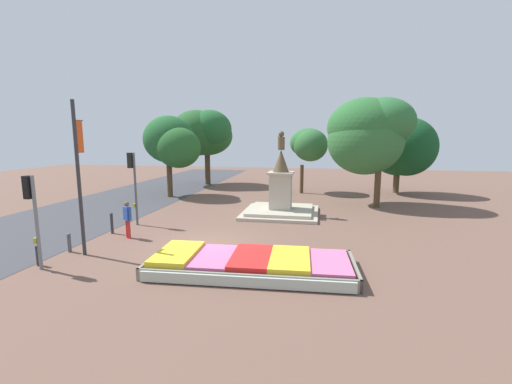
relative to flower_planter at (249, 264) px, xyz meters
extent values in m
plane|color=brown|center=(-2.35, 2.46, -0.26)|extent=(77.53, 77.53, 0.00)
cube|color=#3D3D42|center=(-11.99, 2.46, -0.25)|extent=(8.17, 67.83, 0.01)
cube|color=#38281C|center=(0.05, 0.06, -0.07)|extent=(7.10, 3.03, 0.38)
cube|color=gray|center=(0.13, -1.32, -0.05)|extent=(7.16, 0.47, 0.42)
cube|color=gray|center=(-0.02, 1.45, -0.05)|extent=(7.16, 0.47, 0.42)
cube|color=gray|center=(-3.48, -0.12, -0.05)|extent=(0.25, 2.87, 0.42)
cube|color=gray|center=(3.58, 0.25, -0.05)|extent=(0.25, 2.87, 0.42)
cube|color=yellow|center=(-2.65, -0.08, 0.23)|extent=(1.48, 2.54, 0.21)
cube|color=#D86699|center=(-1.30, -0.01, 0.18)|extent=(1.48, 2.54, 0.10)
cube|color=red|center=(0.05, 0.06, 0.21)|extent=(1.48, 2.54, 0.17)
cube|color=yellow|center=(1.40, 0.13, 0.21)|extent=(1.48, 2.54, 0.18)
cube|color=#D86699|center=(2.76, 0.21, 0.18)|extent=(1.48, 2.54, 0.10)
cube|color=#B2BCAD|center=(0.13, -1.37, -0.05)|extent=(6.81, 0.55, 0.35)
cube|color=#B0A591|center=(0.05, 9.16, -0.17)|extent=(4.51, 4.51, 0.18)
cube|color=#B2A893|center=(0.05, 9.16, 0.01)|extent=(3.80, 3.80, 0.18)
cube|color=#B2A893|center=(0.05, 9.16, 1.15)|extent=(1.28, 1.28, 2.11)
cube|color=#B2A893|center=(0.05, 9.16, 2.27)|extent=(1.51, 1.51, 0.12)
cone|color=brown|center=(0.05, 9.16, 2.99)|extent=(0.96, 0.96, 1.32)
cylinder|color=brown|center=(0.05, 9.16, 4.03)|extent=(0.41, 0.41, 0.77)
sphere|color=brown|center=(0.05, 9.16, 4.58)|extent=(0.34, 0.34, 0.34)
cylinder|color=brown|center=(-0.07, 9.39, 4.19)|extent=(0.35, 0.55, 0.59)
cylinder|color=slate|center=(-7.33, -1.21, 1.41)|extent=(0.12, 0.12, 3.34)
cube|color=black|center=(-7.53, -1.19, 2.68)|extent=(0.26, 0.30, 0.80)
cylinder|color=#4B0808|center=(-7.66, -1.18, 2.95)|extent=(0.04, 0.14, 0.14)
cylinder|color=#543E08|center=(-7.66, -1.18, 2.68)|extent=(0.04, 0.14, 0.14)
cylinder|color=green|center=(-7.66, -1.18, 2.42)|extent=(0.04, 0.14, 0.14)
cube|color=gold|center=(-7.43, -1.20, 0.79)|extent=(0.11, 0.17, 0.20)
cylinder|color=#4C5156|center=(-7.21, 5.17, 1.67)|extent=(0.12, 0.12, 3.85)
cube|color=black|center=(-7.41, 5.19, 3.19)|extent=(0.26, 0.30, 0.80)
cylinder|color=#4B0808|center=(-7.55, 5.19, 3.46)|extent=(0.04, 0.14, 0.14)
cylinder|color=yellow|center=(-7.55, 5.19, 3.19)|extent=(0.04, 0.14, 0.14)
cylinder|color=#0D4211|center=(-7.55, 5.19, 2.93)|extent=(0.04, 0.14, 0.14)
cube|color=gold|center=(-7.31, 5.18, 0.79)|extent=(0.11, 0.17, 0.20)
cylinder|color=#2D2D33|center=(-6.82, 0.42, 2.76)|extent=(0.14, 0.14, 6.04)
cube|color=#D84C19|center=(-6.81, 0.67, 4.41)|extent=(0.03, 0.35, 1.24)
cylinder|color=#2D2D33|center=(-6.81, 0.67, 5.03)|extent=(0.04, 0.49, 0.03)
cylinder|color=red|center=(-6.28, 2.81, 0.17)|extent=(0.13, 0.13, 0.86)
cylinder|color=red|center=(-6.43, 2.91, 0.17)|extent=(0.13, 0.13, 0.86)
cube|color=#264CA5|center=(-6.36, 2.86, 0.91)|extent=(0.44, 0.39, 0.61)
cylinder|color=#264CA5|center=(-6.15, 2.73, 0.88)|extent=(0.09, 0.09, 0.58)
cylinder|color=#264CA5|center=(-6.56, 2.99, 0.88)|extent=(0.09, 0.09, 0.58)
sphere|color=brown|center=(-6.36, 2.86, 1.35)|extent=(0.22, 0.22, 0.22)
cylinder|color=#2D2D33|center=(-7.69, -0.93, 0.07)|extent=(0.14, 0.14, 0.66)
sphere|color=#2D2D33|center=(-7.69, -0.93, 0.45)|extent=(0.16, 0.16, 0.16)
cylinder|color=#4C5156|center=(-7.64, 0.61, 0.08)|extent=(0.14, 0.14, 0.67)
sphere|color=#4C5156|center=(-7.64, 0.61, 0.45)|extent=(0.16, 0.16, 0.16)
cylinder|color=#2D2D33|center=(-7.54, 3.40, 0.20)|extent=(0.13, 0.13, 0.92)
sphere|color=#2D2D33|center=(-7.54, 3.40, 0.70)|extent=(0.15, 0.15, 0.15)
cylinder|color=#4C3823|center=(0.87, 17.48, 0.93)|extent=(0.30, 0.30, 2.38)
ellipsoid|color=#306734|center=(1.52, 17.78, 3.72)|extent=(2.83, 2.93, 2.63)
ellipsoid|color=#2D6830|center=(1.35, 18.23, 3.91)|extent=(3.12, 2.91, 2.45)
cylinder|color=brown|center=(8.74, 19.20, 0.77)|extent=(0.49, 0.49, 2.07)
ellipsoid|color=#164923|center=(9.23, 18.52, 3.62)|extent=(4.76, 4.25, 4.71)
ellipsoid|color=#1B4B23|center=(8.86, 18.87, 4.10)|extent=(4.28, 4.08, 3.25)
ellipsoid|color=#164A21|center=(8.65, 18.63, 3.41)|extent=(4.65, 4.29, 4.28)
cylinder|color=#4C3823|center=(-8.62, 21.21, 1.28)|extent=(0.52, 0.52, 3.07)
ellipsoid|color=#265E28|center=(-8.72, 21.45, 4.53)|extent=(5.09, 5.01, 3.82)
ellipsoid|color=#215C2C|center=(-8.18, 20.81, 5.14)|extent=(4.18, 4.56, 3.71)
ellipsoid|color=#265929|center=(-9.48, 20.67, 4.80)|extent=(4.91, 5.22, 4.37)
cylinder|color=#4C3823|center=(-9.22, 13.72, 1.04)|extent=(0.41, 0.41, 2.59)
ellipsoid|color=#255A27|center=(-8.33, 13.52, 3.60)|extent=(3.48, 3.01, 3.08)
ellipsoid|color=#225C2C|center=(-9.47, 14.44, 4.22)|extent=(4.03, 3.98, 3.71)
cylinder|color=#4C3823|center=(6.15, 12.46, 1.27)|extent=(0.40, 0.40, 3.06)
ellipsoid|color=#2D6A35|center=(6.39, 13.11, 5.40)|extent=(4.14, 4.16, 3.21)
ellipsoid|color=#306934|center=(5.30, 13.11, 4.16)|extent=(5.03, 4.80, 4.59)
ellipsoid|color=#2C6731|center=(5.30, 13.23, 5.05)|extent=(5.12, 4.83, 3.95)
camera|label=1|loc=(2.33, -11.21, 4.38)|focal=24.00mm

